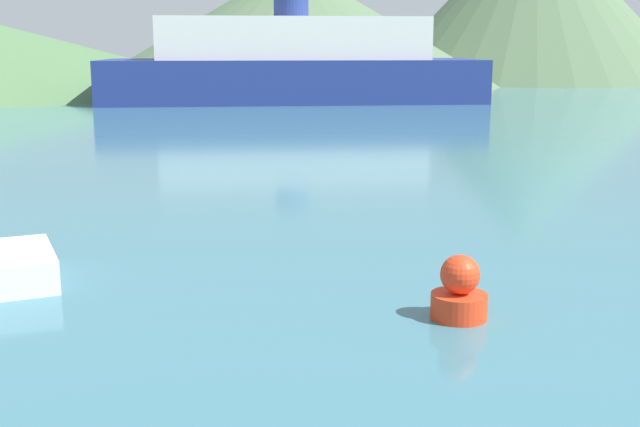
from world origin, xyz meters
TOP-DOWN VIEW (x-y plane):
  - ferry_distant at (5.22, 55.62)m, footprint 25.09×11.09m
  - buoy_marker at (0.76, 12.38)m, footprint 0.78×0.78m
  - hill_east at (9.08, 78.90)m, footprint 38.85×38.85m

SIDE VIEW (x-z plane):
  - buoy_marker at x=0.76m, z-range -0.08..0.82m
  - ferry_distant at x=5.22m, z-range -1.11..5.89m
  - hill_east at x=9.08m, z-range 0.00..11.06m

